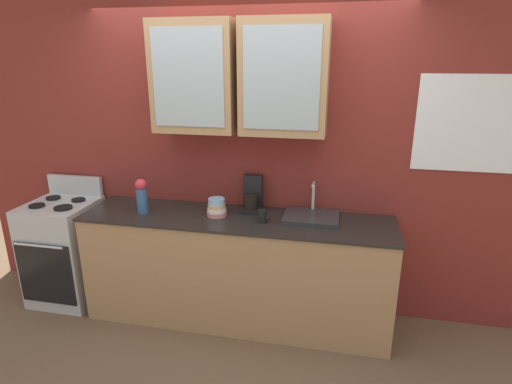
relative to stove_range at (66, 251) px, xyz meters
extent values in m
plane|color=brown|center=(1.59, 0.00, -0.47)|extent=(10.00, 10.00, 0.00)
cube|color=maroon|center=(1.59, 0.35, 0.91)|extent=(5.06, 0.10, 2.76)
cube|color=#A87F56|center=(1.25, 0.15, 1.51)|extent=(0.64, 0.30, 0.83)
cube|color=#9EADB7|center=(1.25, -0.01, 1.51)|extent=(0.54, 0.01, 0.71)
cube|color=#A87F56|center=(1.94, 0.15, 1.51)|extent=(0.64, 0.30, 0.83)
cube|color=#9EADB7|center=(1.94, -0.01, 1.51)|extent=(0.54, 0.01, 0.71)
cube|color=white|center=(3.27, 0.29, 1.20)|extent=(0.74, 0.01, 0.70)
cube|color=#A87F56|center=(1.59, 0.00, -0.02)|extent=(2.47, 0.58, 0.90)
cube|color=black|center=(1.59, 0.00, 0.44)|extent=(2.50, 0.60, 0.02)
cube|color=silver|center=(0.00, 0.00, -0.01)|extent=(0.56, 0.56, 0.92)
cube|color=black|center=(0.00, -0.29, -0.08)|extent=(0.52, 0.01, 0.55)
cylinder|color=silver|center=(0.00, -0.31, 0.19)|extent=(0.45, 0.02, 0.02)
cube|color=silver|center=(0.00, 0.26, 0.54)|extent=(0.53, 0.04, 0.18)
cylinder|color=black|center=(-0.13, -0.10, 0.46)|extent=(0.13, 0.13, 0.02)
cylinder|color=black|center=(0.13, -0.10, 0.46)|extent=(0.15, 0.15, 0.02)
cylinder|color=black|center=(-0.13, 0.11, 0.46)|extent=(0.12, 0.12, 0.02)
cylinder|color=black|center=(0.13, 0.11, 0.46)|extent=(0.12, 0.12, 0.02)
cube|color=#2D2D30|center=(2.18, 0.10, 0.46)|extent=(0.43, 0.35, 0.03)
cylinder|color=silver|center=(2.18, 0.24, 0.59)|extent=(0.02, 0.02, 0.23)
cylinder|color=silver|center=(2.18, 0.18, 0.71)|extent=(0.02, 0.12, 0.02)
cylinder|color=#D87F84|center=(1.43, 0.01, 0.47)|extent=(0.16, 0.16, 0.04)
cylinder|color=white|center=(1.43, 0.01, 0.50)|extent=(0.15, 0.15, 0.04)
cylinder|color=#E0AD7F|center=(1.43, 0.01, 0.53)|extent=(0.14, 0.14, 0.04)
cylinder|color=#8CB7E0|center=(1.43, 0.01, 0.57)|extent=(0.13, 0.13, 0.05)
cylinder|color=#33598C|center=(0.82, -0.05, 0.55)|extent=(0.09, 0.09, 0.21)
sphere|color=#D8333F|center=(0.82, -0.05, 0.69)|extent=(0.09, 0.09, 0.09)
cylinder|color=black|center=(1.82, -0.06, 0.50)|extent=(0.07, 0.07, 0.10)
torus|color=black|center=(1.86, -0.06, 0.50)|extent=(0.06, 0.01, 0.06)
cube|color=black|center=(1.68, 0.17, 0.46)|extent=(0.17, 0.20, 0.03)
cylinder|color=black|center=(1.68, 0.15, 0.53)|extent=(0.11, 0.11, 0.11)
cube|color=black|center=(1.68, 0.24, 0.61)|extent=(0.15, 0.06, 0.26)
camera|label=1|loc=(2.38, -2.95, 1.65)|focal=28.99mm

